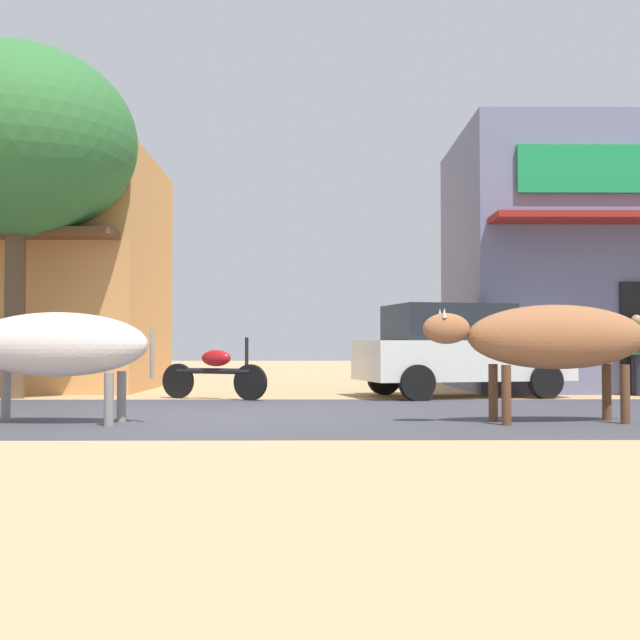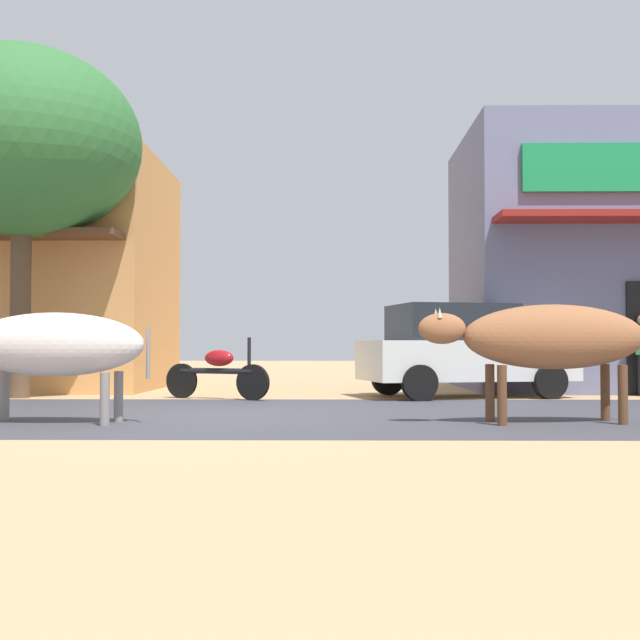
% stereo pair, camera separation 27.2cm
% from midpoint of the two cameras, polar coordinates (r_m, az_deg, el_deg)
% --- Properties ---
extents(ground, '(80.00, 80.00, 0.00)m').
position_cam_midpoint_polar(ground, '(10.90, -6.15, -6.59)').
color(ground, tan).
extents(asphalt_road, '(72.00, 5.97, 0.00)m').
position_cam_midpoint_polar(asphalt_road, '(10.90, -6.15, -6.58)').
color(asphalt_road, '#3D3D45').
rests_on(asphalt_road, ground).
extents(storefront_right_club, '(6.82, 5.49, 5.39)m').
position_cam_midpoint_polar(storefront_right_club, '(18.52, 21.02, 3.83)').
color(storefront_right_club, slate).
rests_on(storefront_right_club, ground).
extents(roadside_tree, '(4.16, 4.16, 6.16)m').
position_cam_midpoint_polar(roadside_tree, '(15.54, -19.67, 11.57)').
color(roadside_tree, brown).
rests_on(roadside_tree, ground).
extents(parked_hatchback_car, '(3.92, 2.54, 1.64)m').
position_cam_midpoint_polar(parked_hatchback_car, '(14.72, 10.40, -2.07)').
color(parked_hatchback_car, silver).
rests_on(parked_hatchback_car, ground).
extents(parked_motorcycle, '(1.88, 0.93, 1.05)m').
position_cam_midpoint_polar(parked_motorcycle, '(13.94, -6.62, -3.63)').
color(parked_motorcycle, black).
rests_on(parked_motorcycle, ground).
extents(cow_near_brown, '(2.76, 0.83, 1.30)m').
position_cam_midpoint_polar(cow_near_brown, '(10.01, -17.76, -1.70)').
color(cow_near_brown, silver).
rests_on(cow_near_brown, ground).
extents(cow_far_dark, '(2.80, 0.88, 1.39)m').
position_cam_midpoint_polar(cow_far_dark, '(9.93, 16.56, -1.22)').
color(cow_far_dark, '#975D3A').
rests_on(cow_far_dark, ground).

